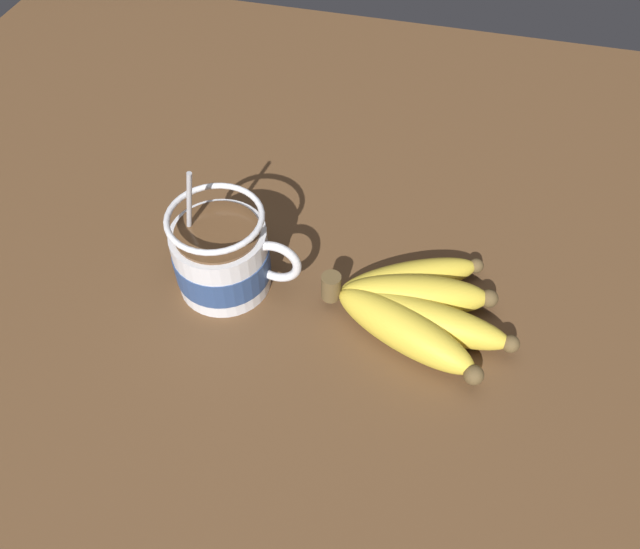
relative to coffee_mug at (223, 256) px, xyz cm
name	(u,v)px	position (x,y,z in cm)	size (l,w,h in cm)	color
table	(281,327)	(6.75, -2.99, -5.97)	(124.70, 124.70, 3.88)	brown
coffee_mug	(223,256)	(0.00, 0.00, 0.00)	(13.38, 9.82, 14.70)	silver
banana_bunch	(413,308)	(19.78, -0.14, -2.02)	(19.81, 17.11, 4.35)	brown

